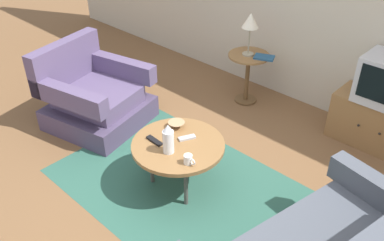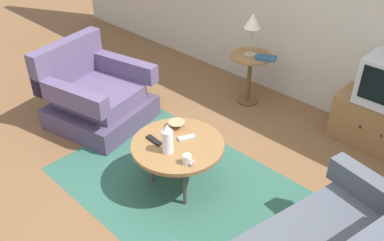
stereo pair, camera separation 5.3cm
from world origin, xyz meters
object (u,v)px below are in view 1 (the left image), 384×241
at_px(armchair, 94,98).
at_px(vase, 168,139).
at_px(side_table, 248,68).
at_px(tv_remote_silver, 187,138).
at_px(coffee_table, 178,147).
at_px(book, 264,57).
at_px(mug, 188,159).
at_px(tv_stand, 377,123).
at_px(table_lamp, 250,22).
at_px(bowl, 176,125).
at_px(tv_remote_dark, 154,141).

bearing_deg(armchair, vase, 67.27).
height_order(side_table, tv_remote_silver, side_table).
relative_size(coffee_table, book, 3.07).
bearing_deg(book, armchair, -149.49).
bearing_deg(book, mug, -96.46).
height_order(coffee_table, side_table, side_table).
xyz_separation_m(side_table, vase, (0.49, -1.76, 0.16)).
xyz_separation_m(tv_stand, mug, (-0.77, -1.97, 0.26)).
relative_size(table_lamp, bowl, 3.24).
height_order(coffee_table, table_lamp, table_lamp).
xyz_separation_m(vase, bowl, (-0.20, 0.30, -0.10)).
distance_m(coffee_table, side_table, 1.70).
bearing_deg(tv_remote_silver, book, 36.37).
height_order(armchair, vase, armchair).
height_order(side_table, mug, side_table).
distance_m(bowl, tv_remote_silver, 0.20).
relative_size(coffee_table, mug, 7.11).
height_order(armchair, side_table, armchair).
relative_size(side_table, table_lamp, 1.25).
relative_size(table_lamp, mug, 4.33).
distance_m(armchair, tv_remote_silver, 1.44).
distance_m(table_lamp, tv_remote_dark, 1.83).
height_order(vase, bowl, vase).
bearing_deg(vase, tv_remote_silver, 93.79).
distance_m(coffee_table, table_lamp, 1.77).
bearing_deg(coffee_table, table_lamp, 106.34).
height_order(side_table, book, book).
relative_size(vase, book, 1.02).
bearing_deg(table_lamp, armchair, -122.56).
height_order(bowl, tv_remote_silver, bowl).
xyz_separation_m(armchair, coffee_table, (1.42, -0.13, 0.14)).
height_order(armchair, book, armchair).
xyz_separation_m(vase, mug, (0.22, 0.00, -0.09)).
relative_size(bowl, tv_remote_silver, 0.96).
xyz_separation_m(table_lamp, tv_remote_dark, (0.31, -1.73, -0.51)).
bearing_deg(tv_remote_dark, mug, 1.61).
height_order(mug, bowl, mug).
relative_size(coffee_table, tv_remote_dark, 4.55).
xyz_separation_m(mug, book, (-0.54, 1.80, 0.11)).
relative_size(tv_remote_dark, book, 0.67).
bearing_deg(tv_stand, armchair, -145.03).
height_order(table_lamp, tv_remote_dark, table_lamp).
bearing_deg(tv_remote_silver, mug, -108.64).
bearing_deg(armchair, tv_stand, 112.39).
distance_m(armchair, bowl, 1.26).
xyz_separation_m(armchair, bowl, (1.25, 0.04, 0.20)).
distance_m(table_lamp, book, 0.42).
xyz_separation_m(armchair, table_lamp, (0.95, 1.49, 0.70)).
bearing_deg(table_lamp, tv_remote_dark, -79.91).
distance_m(coffee_table, tv_stand, 2.11).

